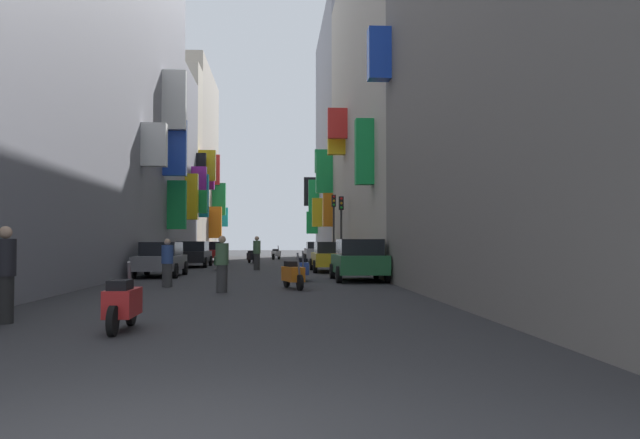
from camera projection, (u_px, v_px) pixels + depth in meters
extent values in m
plane|color=#2D2D30|center=(259.00, 268.00, 34.22)|extent=(140.00, 140.00, 0.00)
cube|color=gray|center=(24.00, 30.00, 22.23)|extent=(6.00, 36.42, 17.98)
cube|color=white|center=(174.00, 100.00, 32.70)|extent=(1.23, 0.38, 3.12)
cube|color=white|center=(154.00, 145.00, 27.79)|extent=(1.09, 0.58, 1.92)
cube|color=green|center=(177.00, 205.00, 34.35)|extent=(1.02, 0.41, 2.67)
cube|color=blue|center=(175.00, 148.00, 33.05)|extent=(1.22, 0.44, 2.96)
cube|color=gray|center=(148.00, 168.00, 43.65)|extent=(6.00, 6.73, 13.22)
cube|color=yellow|center=(192.00, 197.00, 41.08)|extent=(0.82, 0.61, 3.01)
cube|color=#19B2BF|center=(200.00, 196.00, 44.44)|extent=(1.14, 0.61, 3.03)
cube|color=black|center=(201.00, 174.00, 46.60)|extent=(0.70, 0.39, 3.10)
cube|color=purple|center=(199.00, 186.00, 44.04)|extent=(1.04, 0.60, 2.69)
cube|color=green|center=(197.00, 202.00, 41.88)|extent=(1.32, 0.42, 1.54)
cube|color=#BCB29E|center=(161.00, 163.00, 48.57)|extent=(6.00, 3.06, 15.15)
cube|color=purple|center=(207.00, 173.00, 49.22)|extent=(1.07, 0.57, 2.56)
cube|color=purple|center=(203.00, 169.00, 48.04)|extent=(0.71, 0.41, 1.88)
cube|color=yellow|center=(207.00, 166.00, 47.97)|extent=(1.29, 0.59, 2.34)
cube|color=#B2A899|center=(178.00, 164.00, 57.00)|extent=(6.00, 13.79, 16.96)
cube|color=red|center=(216.00, 170.00, 58.01)|extent=(0.70, 0.37, 2.79)
cube|color=#19B2BF|center=(223.00, 217.00, 63.31)|extent=(1.04, 0.37, 1.91)
cube|color=orange|center=(215.00, 222.00, 55.32)|extent=(1.11, 0.61, 2.77)
cube|color=green|center=(219.00, 199.00, 58.22)|extent=(1.22, 0.61, 2.99)
cube|color=blue|center=(379.00, 54.00, 22.22)|extent=(0.80, 0.60, 1.84)
cube|color=#B2A899|center=(403.00, 104.00, 34.81)|extent=(6.00, 22.94, 18.23)
cube|color=orange|center=(328.00, 207.00, 45.07)|extent=(0.71, 0.52, 2.78)
cube|color=yellow|center=(336.00, 136.00, 36.99)|extent=(1.02, 0.62, 2.19)
cube|color=green|center=(324.00, 173.00, 45.10)|extent=(1.21, 0.44, 2.97)
cube|color=red|center=(337.00, 123.00, 35.84)|extent=(1.12, 0.39, 1.73)
cube|color=green|center=(364.00, 152.00, 26.09)|extent=(0.75, 0.59, 2.74)
cube|color=gray|center=(356.00, 139.00, 55.68)|extent=(6.00, 18.80, 21.22)
cube|color=black|center=(310.00, 192.00, 63.59)|extent=(1.27, 0.38, 2.91)
cube|color=green|center=(314.00, 196.00, 59.56)|extent=(1.01, 0.37, 3.09)
cube|color=green|center=(312.00, 223.00, 61.68)|extent=(1.10, 0.58, 2.17)
cube|color=yellow|center=(318.00, 212.00, 52.49)|extent=(1.06, 0.44, 2.40)
cube|color=green|center=(322.00, 161.00, 48.92)|extent=(1.07, 0.36, 1.82)
cube|color=slate|center=(161.00, 263.00, 26.26)|extent=(1.65, 4.03, 0.58)
cube|color=black|center=(162.00, 249.00, 26.48)|extent=(1.45, 2.26, 0.57)
cylinder|color=black|center=(175.00, 271.00, 24.98)|extent=(0.18, 0.60, 0.60)
cylinder|color=black|center=(133.00, 271.00, 24.87)|extent=(0.18, 0.60, 0.60)
cylinder|color=black|center=(185.00, 268.00, 27.63)|extent=(0.18, 0.60, 0.60)
cylinder|color=black|center=(147.00, 268.00, 27.52)|extent=(0.18, 0.60, 0.60)
cube|color=black|center=(193.00, 256.00, 36.23)|extent=(1.78, 4.29, 0.60)
cube|color=black|center=(193.00, 246.00, 36.47)|extent=(1.57, 2.40, 0.57)
cylinder|color=black|center=(205.00, 262.00, 34.87)|extent=(0.18, 0.60, 0.60)
cylinder|color=black|center=(173.00, 263.00, 34.75)|extent=(0.18, 0.60, 0.60)
cylinder|color=black|center=(211.00, 261.00, 37.69)|extent=(0.18, 0.60, 0.60)
cylinder|color=black|center=(181.00, 261.00, 37.57)|extent=(0.18, 0.60, 0.60)
cube|color=#B7B7BC|center=(318.00, 253.00, 44.78)|extent=(1.83, 4.22, 0.67)
cube|color=black|center=(318.00, 245.00, 44.59)|extent=(1.61, 2.36, 0.47)
cylinder|color=black|center=(304.00, 257.00, 46.10)|extent=(0.18, 0.60, 0.60)
cylinder|color=black|center=(329.00, 257.00, 46.22)|extent=(0.18, 0.60, 0.60)
cylinder|color=black|center=(306.00, 258.00, 43.32)|extent=(0.18, 0.60, 0.60)
cylinder|color=black|center=(333.00, 258.00, 43.45)|extent=(0.18, 0.60, 0.60)
cube|color=#B21E1E|center=(211.00, 253.00, 46.18)|extent=(1.69, 4.38, 0.56)
cube|color=black|center=(212.00, 246.00, 46.41)|extent=(1.49, 2.45, 0.58)
cylinder|color=black|center=(221.00, 258.00, 44.79)|extent=(0.18, 0.60, 0.60)
cylinder|color=black|center=(197.00, 258.00, 44.67)|extent=(0.18, 0.60, 0.60)
cylinder|color=black|center=(225.00, 257.00, 47.66)|extent=(0.18, 0.60, 0.60)
cylinder|color=black|center=(202.00, 257.00, 47.55)|extent=(0.18, 0.60, 0.60)
cube|color=gold|center=(330.00, 259.00, 30.57)|extent=(1.68, 4.37, 0.61)
cube|color=black|center=(331.00, 247.00, 30.37)|extent=(1.48, 2.45, 0.54)
cylinder|color=black|center=(312.00, 264.00, 31.94)|extent=(0.18, 0.60, 0.60)
cylinder|color=black|center=(344.00, 264.00, 32.06)|extent=(0.18, 0.60, 0.60)
cylinder|color=black|center=(315.00, 267.00, 29.07)|extent=(0.18, 0.60, 0.60)
cylinder|color=black|center=(351.00, 267.00, 29.18)|extent=(0.18, 0.60, 0.60)
cube|color=#236638|center=(359.00, 264.00, 23.50)|extent=(1.76, 3.93, 0.67)
cube|color=black|center=(359.00, 247.00, 23.33)|extent=(1.55, 2.20, 0.59)
cylinder|color=black|center=(332.00, 271.00, 24.72)|extent=(0.18, 0.60, 0.60)
cylinder|color=black|center=(376.00, 271.00, 24.84)|extent=(0.18, 0.60, 0.60)
cylinder|color=black|center=(339.00, 275.00, 22.13)|extent=(0.18, 0.60, 0.60)
cylinder|color=black|center=(388.00, 274.00, 22.26)|extent=(0.18, 0.60, 0.60)
cube|color=#2D4CAD|center=(302.00, 268.00, 23.38)|extent=(0.46, 1.07, 0.45)
cube|color=black|center=(302.00, 260.00, 23.59)|extent=(0.33, 0.56, 0.16)
cylinder|color=#4C4C51|center=(303.00, 260.00, 22.86)|extent=(0.06, 0.27, 0.68)
cylinder|color=black|center=(303.00, 275.00, 22.71)|extent=(0.11, 0.48, 0.48)
cylinder|color=black|center=(301.00, 274.00, 24.04)|extent=(0.11, 0.48, 0.48)
cube|color=silver|center=(276.00, 254.00, 50.80)|extent=(0.78, 1.22, 0.45)
cube|color=black|center=(275.00, 250.00, 50.60)|extent=(0.48, 0.63, 0.16)
cylinder|color=#4C4C51|center=(278.00, 250.00, 51.36)|extent=(0.14, 0.28, 0.68)
cylinder|color=black|center=(279.00, 256.00, 51.48)|extent=(0.25, 0.49, 0.48)
cylinder|color=black|center=(273.00, 257.00, 50.10)|extent=(0.25, 0.49, 0.48)
cube|color=red|center=(123.00, 302.00, 10.39)|extent=(0.45, 1.04, 0.45)
cube|color=black|center=(120.00, 285.00, 10.21)|extent=(0.32, 0.56, 0.16)
cylinder|color=#4C4C51|center=(130.00, 281.00, 10.92)|extent=(0.06, 0.27, 0.68)
cylinder|color=black|center=(131.00, 312.00, 11.03)|extent=(0.10, 0.48, 0.48)
cylinder|color=black|center=(113.00, 321.00, 9.74)|extent=(0.10, 0.48, 0.48)
cube|color=black|center=(252.00, 256.00, 42.05)|extent=(0.74, 1.20, 0.45)
cube|color=black|center=(251.00, 252.00, 42.26)|extent=(0.46, 0.63, 0.16)
cylinder|color=#4C4C51|center=(254.00, 252.00, 41.53)|extent=(0.13, 0.28, 0.68)
cylinder|color=black|center=(254.00, 260.00, 41.38)|extent=(0.23, 0.49, 0.48)
cylinder|color=black|center=(249.00, 259.00, 42.70)|extent=(0.23, 0.49, 0.48)
cube|color=orange|center=(293.00, 274.00, 19.42)|extent=(0.73, 1.23, 0.45)
cube|color=black|center=(291.00, 264.00, 19.63)|extent=(0.46, 0.62, 0.16)
cylinder|color=#4C4C51|center=(299.00, 264.00, 18.89)|extent=(0.13, 0.28, 0.68)
cylinder|color=black|center=(300.00, 283.00, 18.73)|extent=(0.22, 0.49, 0.48)
cylinder|color=black|center=(287.00, 280.00, 20.09)|extent=(0.22, 0.49, 0.48)
cube|color=#287F3D|center=(219.00, 261.00, 32.44)|extent=(0.65, 1.23, 0.45)
cube|color=black|center=(220.00, 255.00, 32.24)|extent=(0.42, 0.61, 0.16)
cylinder|color=#4C4C51|center=(218.00, 254.00, 33.02)|extent=(0.11, 0.28, 0.68)
cylinder|color=black|center=(218.00, 265.00, 33.14)|extent=(0.19, 0.49, 0.48)
cylinder|color=black|center=(221.00, 266.00, 31.73)|extent=(0.19, 0.49, 0.48)
cylinder|color=#3A3A3A|center=(222.00, 279.00, 18.10)|extent=(0.32, 0.32, 0.80)
cylinder|color=#4C724C|center=(222.00, 254.00, 18.13)|extent=(0.38, 0.38, 0.63)
sphere|color=tan|center=(222.00, 239.00, 18.14)|extent=(0.22, 0.22, 0.22)
cylinder|color=#3F3F3F|center=(167.00, 275.00, 20.26)|extent=(0.44, 0.44, 0.76)
cylinder|color=#335199|center=(167.00, 254.00, 20.28)|extent=(0.52, 0.52, 0.60)
sphere|color=tan|center=(167.00, 242.00, 20.30)|extent=(0.21, 0.21, 0.21)
cylinder|color=black|center=(4.00, 300.00, 11.27)|extent=(0.40, 0.40, 0.85)
cylinder|color=black|center=(5.00, 257.00, 11.30)|extent=(0.47, 0.47, 0.67)
sphere|color=tan|center=(6.00, 232.00, 11.32)|extent=(0.23, 0.23, 0.23)
cylinder|color=#313131|center=(257.00, 262.00, 32.11)|extent=(0.35, 0.35, 0.84)
cylinder|color=#4C724C|center=(257.00, 247.00, 32.13)|extent=(0.42, 0.42, 0.67)
sphere|color=tan|center=(257.00, 238.00, 32.15)|extent=(0.23, 0.23, 0.23)
cylinder|color=#2D2D2D|center=(334.00, 236.00, 39.27)|extent=(0.12, 0.12, 3.64)
cube|color=black|center=(334.00, 201.00, 39.35)|extent=(0.26, 0.26, 0.75)
sphere|color=red|center=(334.00, 197.00, 39.22)|extent=(0.14, 0.14, 0.14)
sphere|color=orange|center=(334.00, 201.00, 39.21)|extent=(0.14, 0.14, 0.14)
sphere|color=green|center=(334.00, 205.00, 39.20)|extent=(0.14, 0.14, 0.14)
cylinder|color=#2D2D2D|center=(341.00, 239.00, 34.69)|extent=(0.12, 0.12, 3.22)
cube|color=black|center=(341.00, 203.00, 34.76)|extent=(0.26, 0.26, 0.75)
sphere|color=red|center=(341.00, 199.00, 34.63)|extent=(0.14, 0.14, 0.14)
sphere|color=orange|center=(341.00, 203.00, 34.62)|extent=(0.14, 0.14, 0.14)
sphere|color=green|center=(341.00, 208.00, 34.61)|extent=(0.14, 0.14, 0.14)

